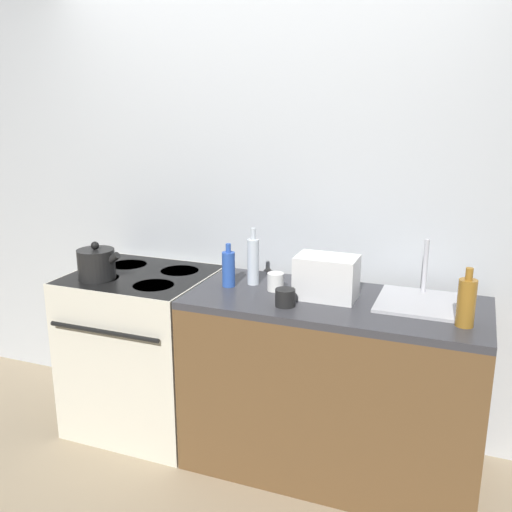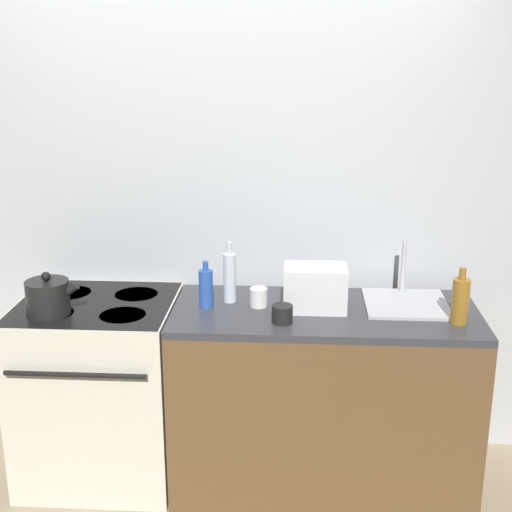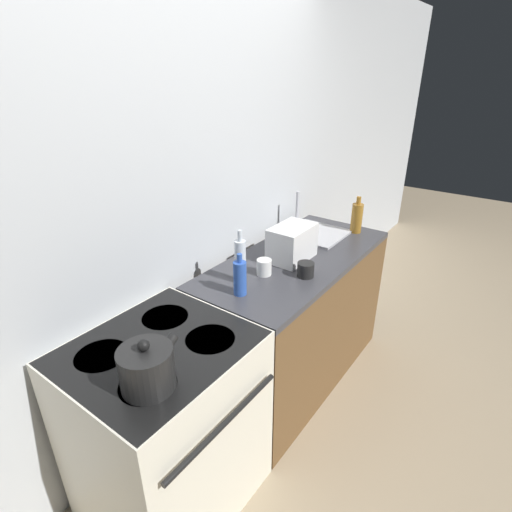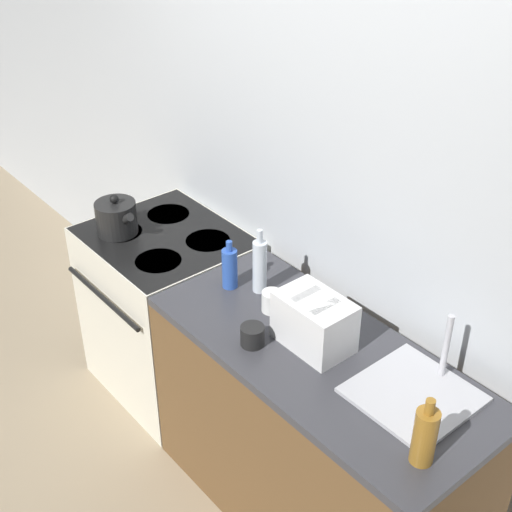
{
  "view_description": "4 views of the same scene",
  "coord_description": "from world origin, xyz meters",
  "views": [
    {
      "loc": [
        1.1,
        -2.24,
        1.85
      ],
      "look_at": [
        0.08,
        0.39,
        1.07
      ],
      "focal_mm": 40.0,
      "sensor_mm": 36.0,
      "label": 1
    },
    {
      "loc": [
        0.38,
        -2.82,
        2.13
      ],
      "look_at": [
        0.19,
        0.32,
        1.17
      ],
      "focal_mm": 50.0,
      "sensor_mm": 36.0,
      "label": 2
    },
    {
      "loc": [
        -1.44,
        -0.79,
        1.97
      ],
      "look_at": [
        0.18,
        0.39,
        1.03
      ],
      "focal_mm": 28.0,
      "sensor_mm": 36.0,
      "label": 3
    },
    {
      "loc": [
        1.98,
        -1.21,
        2.68
      ],
      "look_at": [
        0.09,
        0.35,
        1.13
      ],
      "focal_mm": 50.0,
      "sensor_mm": 36.0,
      "label": 4
    }
  ],
  "objects": [
    {
      "name": "cup_white",
      "position": [
        0.2,
        0.35,
        0.96
      ],
      "size": [
        0.08,
        0.08,
        0.09
      ],
      "color": "white",
      "rests_on": "counter_block"
    },
    {
      "name": "ground_plane",
      "position": [
        0.0,
        0.0,
        0.0
      ],
      "size": [
        12.0,
        12.0,
        0.0
      ],
      "primitive_type": "plane",
      "color": "tan"
    },
    {
      "name": "bottle_blue",
      "position": [
        -0.05,
        0.32,
        1.01
      ],
      "size": [
        0.07,
        0.07,
        0.23
      ],
      "color": "#2D56B7",
      "rests_on": "counter_block"
    },
    {
      "name": "wall_back",
      "position": [
        0.0,
        0.73,
        1.3
      ],
      "size": [
        8.0,
        0.05,
        2.6
      ],
      "color": "silver",
      "rests_on": "ground_plane"
    },
    {
      "name": "bottle_amber",
      "position": [
        1.1,
        0.19,
        1.02
      ],
      "size": [
        0.08,
        0.08,
        0.26
      ],
      "color": "#9E6B23",
      "rests_on": "counter_block"
    },
    {
      "name": "toaster",
      "position": [
        0.46,
        0.33,
        1.02
      ],
      "size": [
        0.29,
        0.19,
        0.21
      ],
      "color": "white",
      "rests_on": "counter_block"
    },
    {
      "name": "kettle",
      "position": [
        -0.76,
        0.18,
        1.0
      ],
      "size": [
        0.25,
        0.2,
        0.21
      ],
      "color": "black",
      "rests_on": "stove"
    },
    {
      "name": "counter_block",
      "position": [
        0.51,
        0.32,
        0.46
      ],
      "size": [
        1.44,
        0.64,
        0.92
      ],
      "color": "brown",
      "rests_on": "ground_plane"
    },
    {
      "name": "cup_black",
      "position": [
        0.31,
        0.15,
        0.96
      ],
      "size": [
        0.09,
        0.09,
        0.08
      ],
      "color": "black",
      "rests_on": "counter_block"
    },
    {
      "name": "sink_tray",
      "position": [
        0.9,
        0.41,
        0.93
      ],
      "size": [
        0.39,
        0.39,
        0.28
      ],
      "color": "#B7B7BC",
      "rests_on": "counter_block"
    },
    {
      "name": "stove",
      "position": [
        -0.59,
        0.34,
        0.47
      ],
      "size": [
        0.76,
        0.71,
        0.92
      ],
      "color": "silver",
      "rests_on": "ground_plane"
    },
    {
      "name": "bottle_clear",
      "position": [
        0.05,
        0.4,
        1.04
      ],
      "size": [
        0.06,
        0.06,
        0.3
      ],
      "color": "silver",
      "rests_on": "counter_block"
    }
  ]
}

